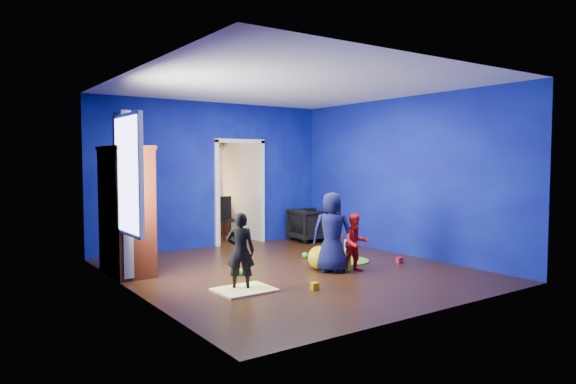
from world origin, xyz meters
TOP-DOWN VIEW (x-y plane):
  - floor at (0.00, 0.00)m, footprint 5.00×5.50m
  - ceiling at (0.00, 0.00)m, footprint 5.00×5.50m
  - wall_back at (0.00, 2.75)m, footprint 5.00×0.02m
  - wall_front at (0.00, -2.75)m, footprint 5.00×0.02m
  - wall_left at (-2.50, 0.00)m, footprint 0.02×5.50m
  - wall_right at (2.50, 0.00)m, footprint 0.02×5.50m
  - alcove at (0.60, 3.62)m, footprint 1.00×1.75m
  - armchair at (2.02, 2.20)m, footprint 0.82×0.80m
  - child_black at (-1.27, -0.58)m, footprint 0.46×0.43m
  - child_navy at (0.45, -0.45)m, footprint 0.72×0.71m
  - toddler_red at (0.77, -0.63)m, footprint 0.52×0.45m
  - vase at (-2.22, 0.96)m, footprint 0.23×0.23m
  - potted_plant at (-2.22, 1.48)m, footprint 0.27×0.27m
  - tv_armoire at (-2.22, 1.26)m, footprint 0.58×1.14m
  - crt_tv at (-2.18, 1.26)m, footprint 0.46×0.70m
  - yellow_blanket at (-1.27, -0.68)m, footprint 0.76×0.61m
  - hopper_ball at (0.40, -0.20)m, footprint 0.38×0.38m
  - kid_chair at (0.62, -0.43)m, footprint 0.28×0.28m
  - play_mat at (1.18, 0.07)m, footprint 0.81×0.81m
  - toy_arch at (1.18, 0.07)m, footprint 0.51×0.59m
  - window_left at (-2.48, 0.35)m, footprint 0.03×0.95m
  - curtain at (-2.37, 0.90)m, footprint 0.14×0.42m
  - doorway at (0.60, 2.75)m, footprint 1.16×0.10m
  - study_desk at (0.60, 4.26)m, footprint 0.88×0.44m
  - desk_monitor at (0.60, 4.38)m, footprint 0.40×0.05m
  - desk_lamp at (0.32, 4.32)m, footprint 0.14×0.14m
  - folding_chair at (0.60, 3.30)m, footprint 0.40×0.40m
  - book_shelf at (0.60, 4.37)m, footprint 0.88×0.24m
  - toy_0 at (1.82, -0.58)m, footprint 0.10×0.08m
  - toy_1 at (1.58, 1.11)m, footprint 0.11×0.11m
  - toy_2 at (-0.45, -1.17)m, footprint 0.10×0.08m
  - toy_3 at (0.78, 0.71)m, footprint 0.11×0.11m
  - toy_4 at (1.45, 0.30)m, footprint 0.10×0.08m
  - toy_5 at (-0.85, 0.16)m, footprint 0.11×0.11m

SIDE VIEW (x-z plane):
  - floor at x=0.00m, z-range -0.01..0.01m
  - play_mat at x=1.18m, z-range 0.00..0.02m
  - yellow_blanket at x=-1.27m, z-range 0.00..0.03m
  - toy_arch at x=1.18m, z-range -0.34..0.38m
  - toy_0 at x=1.82m, z-range 0.00..0.10m
  - toy_2 at x=-0.45m, z-range 0.00..0.10m
  - toy_4 at x=1.45m, z-range 0.00..0.10m
  - toy_1 at x=1.58m, z-range 0.00..0.11m
  - toy_3 at x=0.78m, z-range 0.00..0.11m
  - toy_5 at x=-0.85m, z-range 0.00..0.11m
  - hopper_ball at x=0.40m, z-range 0.00..0.38m
  - kid_chair at x=0.62m, z-range 0.00..0.50m
  - armchair at x=2.02m, z-range 0.00..0.70m
  - study_desk at x=0.60m, z-range 0.00..0.75m
  - toddler_red at x=0.77m, z-range 0.00..0.91m
  - folding_chair at x=0.60m, z-range 0.00..0.92m
  - child_black at x=-1.27m, z-range 0.00..1.05m
  - child_navy at x=0.45m, z-range 0.00..1.25m
  - desk_lamp at x=0.32m, z-range 0.86..1.00m
  - desk_monitor at x=0.60m, z-range 0.79..1.11m
  - tv_armoire at x=-2.22m, z-range 0.00..1.96m
  - crt_tv at x=-2.18m, z-range 0.75..1.29m
  - doorway at x=0.60m, z-range 0.00..2.10m
  - alcove at x=0.60m, z-range 0.00..2.50m
  - curtain at x=-2.37m, z-range 0.05..2.45m
  - wall_back at x=0.00m, z-range 0.00..2.90m
  - wall_front at x=0.00m, z-range 0.00..2.90m
  - wall_left at x=-2.50m, z-range 0.00..2.90m
  - wall_right at x=2.50m, z-range 0.00..2.90m
  - window_left at x=-2.48m, z-range 0.77..2.33m
  - book_shelf at x=0.60m, z-range 2.00..2.04m
  - vase at x=-2.22m, z-range 1.96..2.15m
  - potted_plant at x=-2.22m, z-range 1.96..2.33m
  - ceiling at x=0.00m, z-range 2.90..2.90m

